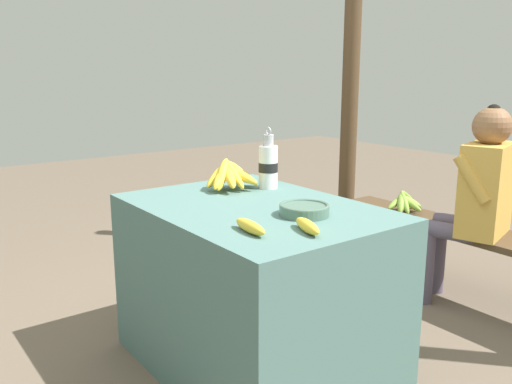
{
  "coord_description": "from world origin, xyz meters",
  "views": [
    {
      "loc": [
        1.74,
        -1.29,
        1.28
      ],
      "look_at": [
        -0.06,
        0.05,
        0.77
      ],
      "focal_mm": 38.0,
      "sensor_mm": 36.0,
      "label": 1
    }
  ],
  "objects_px": {
    "loose_banana_side": "(307,226)",
    "seated_vendor": "(477,193)",
    "banana_bunch_ripe": "(231,174)",
    "water_bottle": "(268,165)",
    "wooden_bench": "(471,241)",
    "support_post_near": "(351,77)",
    "loose_banana_front": "(250,227)",
    "banana_bunch_green": "(405,202)",
    "serving_bowl": "(304,209)"
  },
  "relations": [
    {
      "from": "serving_bowl",
      "to": "loose_banana_side",
      "type": "bearing_deg",
      "value": -38.76
    },
    {
      "from": "loose_banana_front",
      "to": "banana_bunch_green",
      "type": "xyz_separation_m",
      "value": [
        -0.57,
        1.58,
        -0.26
      ]
    },
    {
      "from": "water_bottle",
      "to": "seated_vendor",
      "type": "bearing_deg",
      "value": 67.49
    },
    {
      "from": "seated_vendor",
      "to": "banana_bunch_green",
      "type": "relative_size",
      "value": 3.86
    },
    {
      "from": "banana_bunch_ripe",
      "to": "wooden_bench",
      "type": "distance_m",
      "value": 1.42
    },
    {
      "from": "water_bottle",
      "to": "banana_bunch_ripe",
      "type": "bearing_deg",
      "value": -115.34
    },
    {
      "from": "banana_bunch_ripe",
      "to": "loose_banana_side",
      "type": "bearing_deg",
      "value": -12.97
    },
    {
      "from": "seated_vendor",
      "to": "banana_bunch_green",
      "type": "distance_m",
      "value": 0.51
    },
    {
      "from": "loose_banana_front",
      "to": "loose_banana_side",
      "type": "bearing_deg",
      "value": 55.41
    },
    {
      "from": "water_bottle",
      "to": "seated_vendor",
      "type": "xyz_separation_m",
      "value": [
        0.44,
        1.05,
        -0.2
      ]
    },
    {
      "from": "seated_vendor",
      "to": "wooden_bench",
      "type": "bearing_deg",
      "value": -67.27
    },
    {
      "from": "loose_banana_front",
      "to": "wooden_bench",
      "type": "bearing_deg",
      "value": 94.47
    },
    {
      "from": "serving_bowl",
      "to": "seated_vendor",
      "type": "bearing_deg",
      "value": 91.42
    },
    {
      "from": "loose_banana_side",
      "to": "seated_vendor",
      "type": "distance_m",
      "value": 1.4
    },
    {
      "from": "loose_banana_front",
      "to": "banana_bunch_green",
      "type": "height_order",
      "value": "loose_banana_front"
    },
    {
      "from": "loose_banana_front",
      "to": "seated_vendor",
      "type": "distance_m",
      "value": 1.55
    },
    {
      "from": "loose_banana_front",
      "to": "banana_bunch_green",
      "type": "distance_m",
      "value": 1.7
    },
    {
      "from": "serving_bowl",
      "to": "loose_banana_side",
      "type": "xyz_separation_m",
      "value": [
        0.17,
        -0.14,
        -0.0
      ]
    },
    {
      "from": "serving_bowl",
      "to": "banana_bunch_green",
      "type": "distance_m",
      "value": 1.41
    },
    {
      "from": "banana_bunch_ripe",
      "to": "loose_banana_front",
      "type": "relative_size",
      "value": 1.55
    },
    {
      "from": "wooden_bench",
      "to": "banana_bunch_green",
      "type": "height_order",
      "value": "banana_bunch_green"
    },
    {
      "from": "banana_bunch_ripe",
      "to": "seated_vendor",
      "type": "relative_size",
      "value": 0.26
    },
    {
      "from": "serving_bowl",
      "to": "support_post_near",
      "type": "relative_size",
      "value": 0.08
    },
    {
      "from": "banana_bunch_green",
      "to": "support_post_near",
      "type": "distance_m",
      "value": 0.99
    },
    {
      "from": "water_bottle",
      "to": "wooden_bench",
      "type": "bearing_deg",
      "value": 69.92
    },
    {
      "from": "banana_bunch_ripe",
      "to": "loose_banana_side",
      "type": "relative_size",
      "value": 1.59
    },
    {
      "from": "serving_bowl",
      "to": "banana_bunch_green",
      "type": "xyz_separation_m",
      "value": [
        -0.52,
        1.28,
        -0.26
      ]
    },
    {
      "from": "serving_bowl",
      "to": "loose_banana_front",
      "type": "xyz_separation_m",
      "value": [
        0.06,
        -0.3,
        -0.0
      ]
    },
    {
      "from": "support_post_near",
      "to": "water_bottle",
      "type": "bearing_deg",
      "value": -61.25
    },
    {
      "from": "seated_vendor",
      "to": "support_post_near",
      "type": "distance_m",
      "value": 1.28
    },
    {
      "from": "water_bottle",
      "to": "support_post_near",
      "type": "height_order",
      "value": "support_post_near"
    },
    {
      "from": "water_bottle",
      "to": "loose_banana_front",
      "type": "xyz_separation_m",
      "value": [
        0.53,
        -0.49,
        -0.09
      ]
    },
    {
      "from": "banana_bunch_ripe",
      "to": "water_bottle",
      "type": "xyz_separation_m",
      "value": [
        0.08,
        0.16,
        0.04
      ]
    },
    {
      "from": "seated_vendor",
      "to": "banana_bunch_green",
      "type": "bearing_deg",
      "value": -20.66
    },
    {
      "from": "banana_bunch_green",
      "to": "support_post_near",
      "type": "xyz_separation_m",
      "value": [
        -0.64,
        0.16,
        0.73
      ]
    },
    {
      "from": "serving_bowl",
      "to": "water_bottle",
      "type": "distance_m",
      "value": 0.51
    },
    {
      "from": "banana_bunch_ripe",
      "to": "banana_bunch_green",
      "type": "height_order",
      "value": "banana_bunch_ripe"
    },
    {
      "from": "wooden_bench",
      "to": "seated_vendor",
      "type": "distance_m",
      "value": 0.29
    },
    {
      "from": "serving_bowl",
      "to": "wooden_bench",
      "type": "bearing_deg",
      "value": 92.94
    },
    {
      "from": "banana_bunch_green",
      "to": "loose_banana_front",
      "type": "bearing_deg",
      "value": -70.11
    },
    {
      "from": "banana_bunch_ripe",
      "to": "seated_vendor",
      "type": "height_order",
      "value": "seated_vendor"
    },
    {
      "from": "water_bottle",
      "to": "wooden_bench",
      "type": "xyz_separation_m",
      "value": [
        0.4,
        1.1,
        -0.48
      ]
    },
    {
      "from": "wooden_bench",
      "to": "support_post_near",
      "type": "bearing_deg",
      "value": 171.96
    },
    {
      "from": "wooden_bench",
      "to": "seated_vendor",
      "type": "bearing_deg",
      "value": -51.43
    },
    {
      "from": "water_bottle",
      "to": "loose_banana_front",
      "type": "bearing_deg",
      "value": -42.84
    },
    {
      "from": "banana_bunch_ripe",
      "to": "support_post_near",
      "type": "height_order",
      "value": "support_post_near"
    },
    {
      "from": "loose_banana_side",
      "to": "water_bottle",
      "type": "bearing_deg",
      "value": 153.01
    },
    {
      "from": "loose_banana_side",
      "to": "seated_vendor",
      "type": "bearing_deg",
      "value": 98.28
    },
    {
      "from": "water_bottle",
      "to": "banana_bunch_green",
      "type": "bearing_deg",
      "value": 92.46
    },
    {
      "from": "wooden_bench",
      "to": "banana_bunch_green",
      "type": "xyz_separation_m",
      "value": [
        -0.45,
        -0.0,
        0.13
      ]
    }
  ]
}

